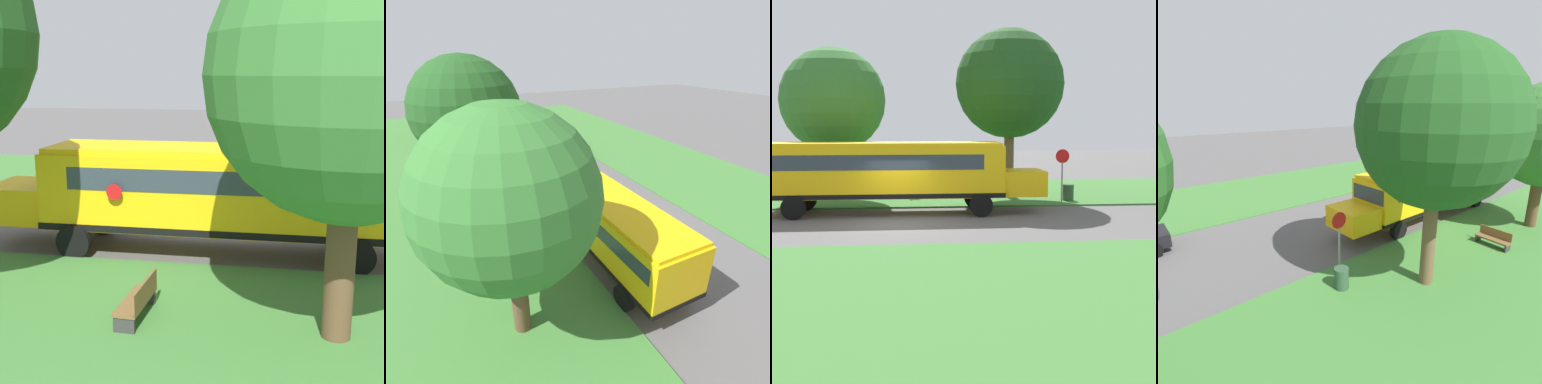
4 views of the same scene
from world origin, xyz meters
The scene contains 5 objects.
ground_plane centered at (0.00, 0.00, 0.00)m, with size 120.00×120.00×0.00m, color #565454.
grass_far_side centered at (9.00, 0.00, 0.04)m, with size 10.00×80.00×0.07m, color #3D7533.
school_bus centered at (-2.65, -0.40, 1.92)m, with size 2.84×12.42×3.16m.
oak_tree_beside_bus centered at (-7.67, -3.62, 5.17)m, with size 5.45×5.45×7.94m.
park_bench centered at (-7.48, 0.60, 0.47)m, with size 1.62×0.57×0.92m.
Camera 1 is at (-17.84, -2.37, 5.25)m, focal length 50.00 mm.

